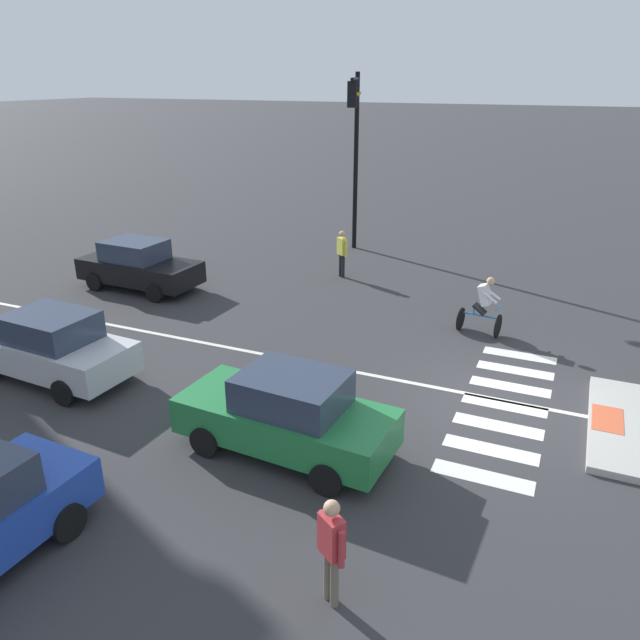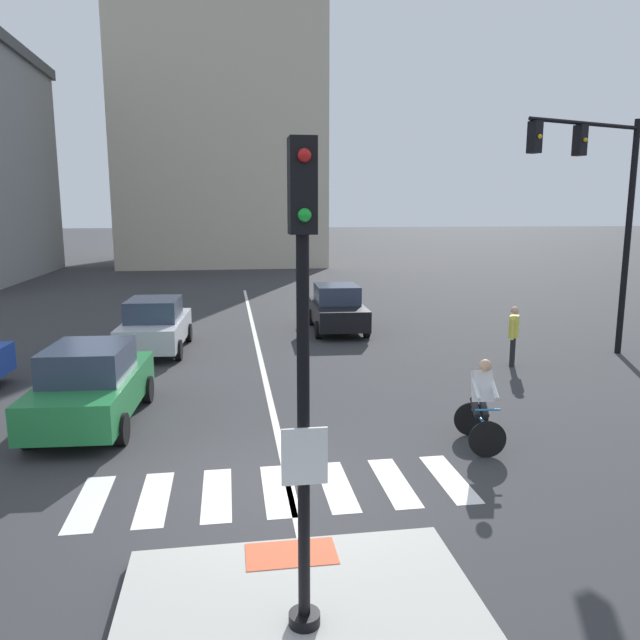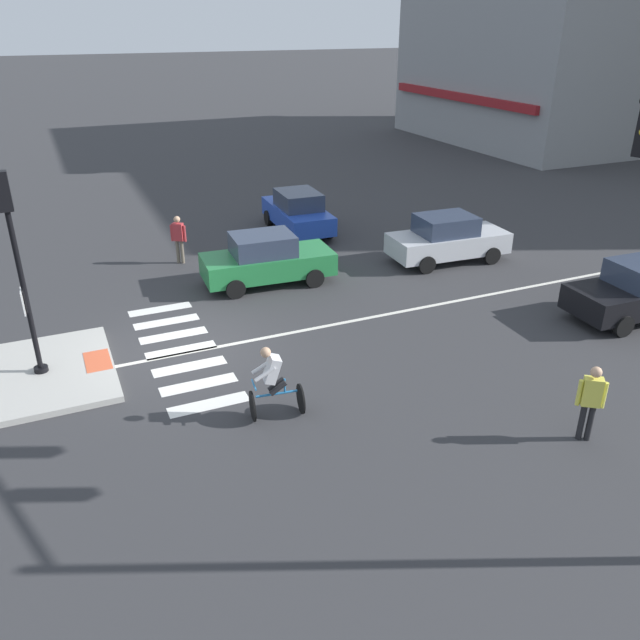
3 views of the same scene
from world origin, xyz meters
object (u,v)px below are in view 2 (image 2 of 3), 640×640
car_green_westbound_near (92,385)px  car_black_eastbound_far (337,308)px  traffic_light_mast (602,196)px  pedestrian_waiting_far_side (514,331)px  cyclist (481,401)px  car_silver_westbound_far (155,325)px  signal_pole (303,348)px

car_green_westbound_near → car_black_eastbound_far: size_ratio=1.01×
traffic_light_mast → pedestrian_waiting_far_side: (-2.70, -0.61, -3.69)m
car_green_westbound_near → cyclist: (7.21, -2.39, 0.06)m
traffic_light_mast → pedestrian_waiting_far_side: size_ratio=4.08×
cyclist → car_silver_westbound_far: bearing=127.2°
car_black_eastbound_far → pedestrian_waiting_far_side: size_ratio=2.50×
car_green_westbound_near → cyclist: cyclist is taller
car_silver_westbound_far → car_green_westbound_near: (-0.53, -6.42, 0.00)m
traffic_light_mast → car_silver_westbound_far: bearing=167.7°
car_green_westbound_near → cyclist: 7.59m
car_black_eastbound_far → cyclist: cyclist is taller
signal_pole → car_silver_westbound_far: (-2.90, 13.30, -2.19)m
pedestrian_waiting_far_side → car_black_eastbound_far: bearing=124.3°
car_silver_westbound_far → cyclist: bearing=-52.8°
car_black_eastbound_far → pedestrian_waiting_far_side: 6.93m
signal_pole → car_silver_westbound_far: 13.78m
car_silver_westbound_far → car_black_eastbound_far: 6.50m
signal_pole → car_silver_westbound_far: size_ratio=1.13×
traffic_light_mast → cyclist: bearing=-134.7°
car_green_westbound_near → car_black_eastbound_far: bearing=53.1°
signal_pole → car_green_westbound_near: size_ratio=1.13×
cyclist → pedestrian_waiting_far_side: (3.28, 5.44, 0.11)m
traffic_light_mast → car_silver_westbound_far: size_ratio=1.63×
signal_pole → cyclist: 6.24m
traffic_light_mast → car_black_eastbound_far: (-6.60, 5.12, -3.86)m
signal_pole → cyclist: size_ratio=2.82×
cyclist → traffic_light_mast: bearing=45.3°
car_green_westbound_near → traffic_light_mast: bearing=15.5°
car_silver_westbound_far → car_black_eastbound_far: size_ratio=1.00×
traffic_light_mast → cyclist: (-5.98, -6.05, -3.80)m
car_black_eastbound_far → cyclist: (0.61, -11.17, 0.06)m
car_green_westbound_near → signal_pole: bearing=-63.5°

